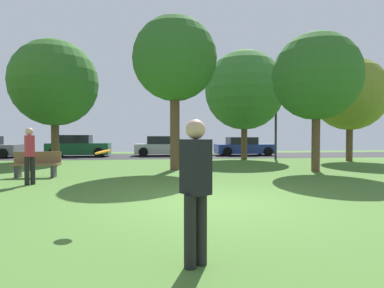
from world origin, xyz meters
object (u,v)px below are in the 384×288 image
object	(u,v)px
oak_tree_right	(244,90)
parked_car_silver	(163,147)
maple_tree_near	(350,94)
parked_car_green	(79,147)
oak_tree_center	(316,77)
park_bench	(37,164)
street_lamp_post	(276,123)
oak_tree_left	(175,60)
parked_car_blue	(244,147)
person_thrower	(196,186)
maple_tree_far	(54,83)
frisbee_disc	(103,152)
person_catcher	(30,153)

from	to	relation	value
oak_tree_right	parked_car_silver	bearing A→B (deg)	139.52
maple_tree_near	parked_car_green	bearing A→B (deg)	160.18
oak_tree_center	park_bench	size ratio (longest dim) A/B	3.55
parked_car_green	parked_car_silver	world-z (taller)	parked_car_green
oak_tree_right	street_lamp_post	world-z (taller)	oak_tree_right
oak_tree_left	parked_car_blue	xyz separation A→B (m)	(5.73, 9.27, -4.09)
oak_tree_center	parked_car_silver	distance (m)	12.76
person_thrower	oak_tree_right	bearing A→B (deg)	-50.64
oak_tree_left	parked_car_silver	bearing A→B (deg)	91.07
maple_tree_far	maple_tree_near	world-z (taller)	maple_tree_far
person_thrower	frisbee_disc	size ratio (longest dim) A/B	4.82
frisbee_disc	parked_car_blue	size ratio (longest dim) A/B	0.08
oak_tree_left	parked_car_silver	distance (m)	10.39
street_lamp_post	park_bench	bearing A→B (deg)	-148.25
street_lamp_post	maple_tree_near	bearing A→B (deg)	-28.77
maple_tree_far	oak_tree_right	distance (m)	11.24
oak_tree_left	person_catcher	xyz separation A→B (m)	(-4.60, -3.61, -3.76)
park_bench	person_thrower	bearing A→B (deg)	118.87
oak_tree_center	park_bench	xyz separation A→B (m)	(-10.73, -0.54, -3.42)
parked_car_silver	frisbee_disc	bearing A→B (deg)	-95.23
person_thrower	parked_car_green	distance (m)	20.22
maple_tree_far	parked_car_silver	bearing A→B (deg)	30.84
maple_tree_far	park_bench	xyz separation A→B (m)	(1.57, -7.56, -4.04)
oak_tree_left	person_thrower	world-z (taller)	oak_tree_left
street_lamp_post	person_thrower	bearing A→B (deg)	-114.59
maple_tree_far	parked_car_blue	bearing A→B (deg)	16.00
maple_tree_far	parked_car_green	size ratio (longest dim) A/B	1.69
park_bench	oak_tree_left	bearing A→B (deg)	-160.05
street_lamp_post	parked_car_blue	bearing A→B (deg)	103.41
oak_tree_center	maple_tree_far	size ratio (longest dim) A/B	0.81
oak_tree_right	parked_car_blue	bearing A→B (deg)	74.22
person_catcher	street_lamp_post	xyz separation A→B (m)	(11.25, 9.01, 1.30)
person_catcher	maple_tree_far	bearing A→B (deg)	159.53
oak_tree_left	maple_tree_far	xyz separation A→B (m)	(-6.59, 5.74, -0.20)
maple_tree_far	oak_tree_right	bearing A→B (deg)	-1.48
maple_tree_far	parked_car_silver	distance (m)	8.41
parked_car_green	park_bench	distance (m)	11.18
street_lamp_post	person_catcher	bearing A→B (deg)	-141.31
maple_tree_far	maple_tree_near	xyz separation A→B (m)	(16.86, -2.32, -0.68)
parked_car_blue	street_lamp_post	bearing A→B (deg)	-76.59
parked_car_blue	street_lamp_post	distance (m)	4.30
parked_car_silver	person_catcher	bearing A→B (deg)	-108.55
street_lamp_post	frisbee_disc	bearing A→B (deg)	-122.17
oak_tree_center	parked_car_silver	xyz separation A→B (m)	(-5.89, 10.84, -3.23)
parked_car_blue	person_thrower	bearing A→B (deg)	-107.67
person_thrower	park_bench	distance (m)	9.48
maple_tree_near	parked_car_blue	xyz separation A→B (m)	(-4.54, 5.86, -3.21)
maple_tree_far	frisbee_disc	size ratio (longest dim) A/B	20.30
oak_tree_right	parked_car_green	bearing A→B (deg)	160.22
oak_tree_center	parked_car_silver	size ratio (longest dim) A/B	1.36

